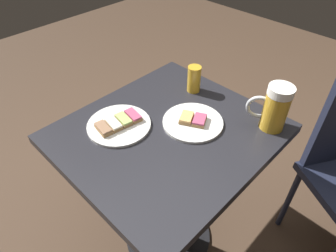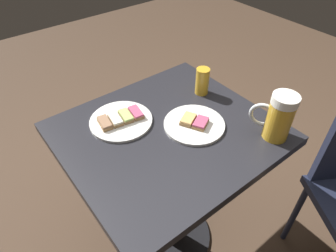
% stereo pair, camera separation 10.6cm
% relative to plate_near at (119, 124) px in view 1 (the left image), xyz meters
% --- Properties ---
extents(ground_plane, '(6.00, 6.00, 0.00)m').
position_rel_plate_near_xyz_m(ground_plane, '(-0.15, -0.11, -0.76)').
color(ground_plane, '#4C3828').
extents(cafe_table, '(0.67, 0.74, 0.75)m').
position_rel_plate_near_xyz_m(cafe_table, '(-0.15, -0.11, -0.18)').
color(cafe_table, black).
rests_on(cafe_table, ground_plane).
extents(plate_near, '(0.23, 0.23, 0.03)m').
position_rel_plate_near_xyz_m(plate_near, '(0.00, 0.00, 0.00)').
color(plate_near, white).
rests_on(plate_near, cafe_table).
extents(plate_far, '(0.23, 0.23, 0.03)m').
position_rel_plate_near_xyz_m(plate_far, '(-0.18, -0.20, -0.00)').
color(plate_far, white).
rests_on(plate_far, cafe_table).
extents(beer_mug, '(0.14, 0.10, 0.17)m').
position_rel_plate_near_xyz_m(beer_mug, '(-0.40, -0.39, 0.08)').
color(beer_mug, gold).
rests_on(beer_mug, cafe_table).
extents(beer_glass_small, '(0.06, 0.06, 0.11)m').
position_rel_plate_near_xyz_m(beer_glass_small, '(-0.05, -0.37, 0.05)').
color(beer_glass_small, gold).
rests_on(beer_glass_small, cafe_table).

